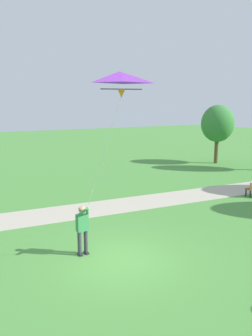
% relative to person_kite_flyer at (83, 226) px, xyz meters
% --- Properties ---
extents(ground_plane, '(120.00, 120.00, 0.00)m').
position_rel_person_kite_flyer_xyz_m(ground_plane, '(1.04, 0.86, -1.05)').
color(ground_plane, '#4C8E3D').
extents(walkway_path, '(5.41, 32.08, 0.02)m').
position_rel_person_kite_flyer_xyz_m(walkway_path, '(-4.48, 2.86, -1.04)').
color(walkway_path, '#B7AD99').
rests_on(walkway_path, ground).
extents(person_kite_flyer, '(0.62, 0.52, 1.83)m').
position_rel_person_kite_flyer_xyz_m(person_kite_flyer, '(0.00, 0.00, 0.00)').
color(person_kite_flyer, '#232328').
rests_on(person_kite_flyer, ground).
extents(flying_kite, '(2.32, 1.27, 4.12)m').
position_rel_person_kite_flyer_xyz_m(flying_kite, '(2.25, 0.21, 4.54)').
color(flying_kite, purple).
extents(tree_lakeside_far, '(2.91, 2.87, 5.19)m').
position_rel_person_kite_flyer_xyz_m(tree_lakeside_far, '(-11.27, 17.78, 2.49)').
color(tree_lakeside_far, brown).
rests_on(tree_lakeside_far, ground).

